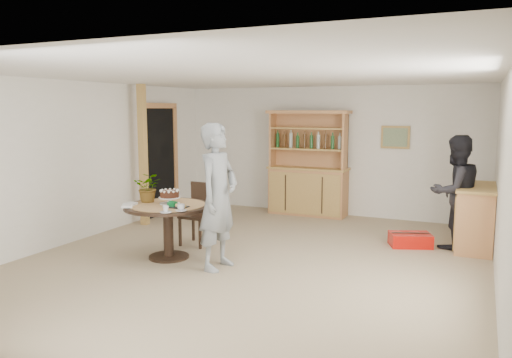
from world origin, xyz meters
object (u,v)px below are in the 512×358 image
(hutch, at_px, (308,180))
(dining_chair, at_px, (199,209))
(red_suitcase, at_px, (410,240))
(dining_table, at_px, (168,215))
(adult_person, at_px, (455,192))
(sideboard, at_px, (475,217))
(teen_boy, at_px, (218,197))

(hutch, relative_size, dining_chair, 2.16)
(dining_chair, height_order, red_suitcase, dining_chair)
(dining_table, relative_size, dining_chair, 1.27)
(dining_chair, bearing_deg, red_suitcase, 23.76)
(dining_table, xyz_separation_m, adult_person, (3.59, 2.19, 0.24))
(sideboard, height_order, teen_boy, teen_boy)
(sideboard, distance_m, red_suitcase, 1.01)
(dining_table, bearing_deg, adult_person, 31.46)
(sideboard, height_order, dining_table, sideboard)
(sideboard, xyz_separation_m, dining_chair, (-3.88, -1.51, 0.06))
(sideboard, bearing_deg, dining_table, -148.96)
(dining_table, distance_m, red_suitcase, 3.65)
(hutch, height_order, red_suitcase, hutch)
(hutch, xyz_separation_m, dining_chair, (-0.84, -2.75, -0.15))
(hutch, distance_m, red_suitcase, 2.73)
(teen_boy, distance_m, adult_person, 3.57)
(hutch, distance_m, sideboard, 3.29)
(sideboard, bearing_deg, adult_person, -154.44)
(sideboard, distance_m, teen_boy, 3.92)
(dining_table, bearing_deg, teen_boy, -6.71)
(sideboard, relative_size, red_suitcase, 1.79)
(sideboard, relative_size, dining_table, 1.05)
(sideboard, distance_m, dining_table, 4.53)
(adult_person, bearing_deg, dining_chair, -22.05)
(sideboard, distance_m, dining_chair, 4.16)
(teen_boy, bearing_deg, dining_table, 87.02)
(dining_chair, xyz_separation_m, red_suitcase, (3.00, 1.19, -0.43))
(red_suitcase, bearing_deg, dining_table, -167.26)
(teen_boy, height_order, red_suitcase, teen_boy)
(sideboard, xyz_separation_m, red_suitcase, (-0.88, -0.32, -0.37))
(hutch, xyz_separation_m, teen_boy, (0.01, -3.68, 0.26))
(dining_table, distance_m, adult_person, 4.21)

